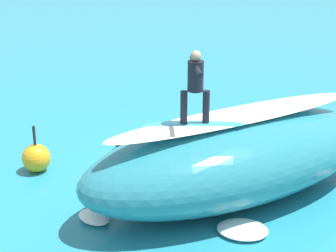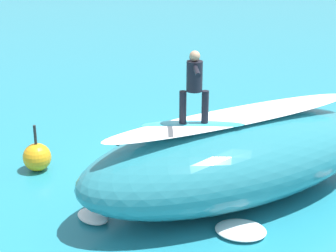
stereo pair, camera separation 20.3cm
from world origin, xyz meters
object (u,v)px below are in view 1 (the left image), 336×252
at_px(surfboard_paddling, 147,156).
at_px(buoy_marker, 36,158).
at_px(surfboard_riding, 195,125).
at_px(surfer_paddling, 143,149).
at_px(surfer_riding, 195,82).

xyz_separation_m(surfboard_paddling, buoy_marker, (2.85, -0.35, 0.31)).
xyz_separation_m(surfboard_riding, surfboard_paddling, (-0.04, -2.93, -1.92)).
distance_m(surfboard_paddling, surfer_paddling, 0.22).
bearing_deg(buoy_marker, surfer_riding, 130.61).
bearing_deg(surfer_paddling, surfboard_paddling, 0.00).
bearing_deg(surfboard_paddling, surfboard_riding, -27.88).
distance_m(surfer_riding, surfboard_paddling, 4.10).
height_order(surfboard_riding, surfboard_paddling, surfboard_riding).
bearing_deg(surfboard_riding, surfer_paddling, -70.07).
relative_size(surfboard_riding, surfer_riding, 1.43).
distance_m(surfboard_riding, surfer_paddling, 3.51).
xyz_separation_m(surfboard_riding, surfer_paddling, (0.02, -3.05, -1.74)).
relative_size(surfboard_riding, surfer_paddling, 1.41).
relative_size(surfer_riding, buoy_marker, 1.27).
height_order(surfer_paddling, buoy_marker, buoy_marker).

